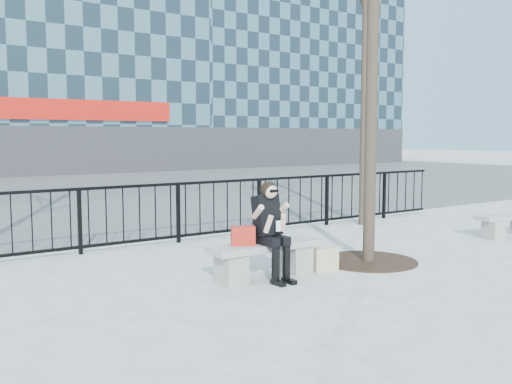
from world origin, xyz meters
TOP-DOWN VIEW (x-y plane):
  - ground at (0.00, 0.00)m, footprint 120.00×120.00m
  - street_surface at (0.00, 15.00)m, footprint 60.00×23.00m
  - railing at (0.00, 3.00)m, footprint 14.00×0.06m
  - building_right at (20.00, 27.00)m, footprint 16.20×10.20m
  - tree_grate at (1.90, -0.10)m, footprint 1.50×1.50m
  - bench_main at (0.00, 0.00)m, footprint 1.65×0.46m
  - bench_second at (5.75, -0.06)m, footprint 1.45×0.41m
  - seated_woman at (0.00, -0.16)m, footprint 0.50×0.64m
  - handbag at (-0.35, 0.02)m, footprint 0.35×0.26m
  - shopping_bag at (0.93, -0.20)m, footprint 0.38×0.20m

SIDE VIEW (x-z plane):
  - ground at x=0.00m, z-range 0.00..0.00m
  - street_surface at x=0.00m, z-range 0.00..0.01m
  - tree_grate at x=1.90m, z-range 0.00..0.02m
  - shopping_bag at x=0.93m, z-range 0.00..0.35m
  - bench_second at x=5.75m, z-range 0.05..0.48m
  - bench_main at x=0.00m, z-range 0.06..0.55m
  - railing at x=0.00m, z-range 0.00..1.11m
  - handbag at x=-0.35m, z-range 0.49..0.75m
  - seated_woman at x=0.00m, z-range 0.00..1.34m
  - building_right at x=20.00m, z-range 0.00..20.60m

